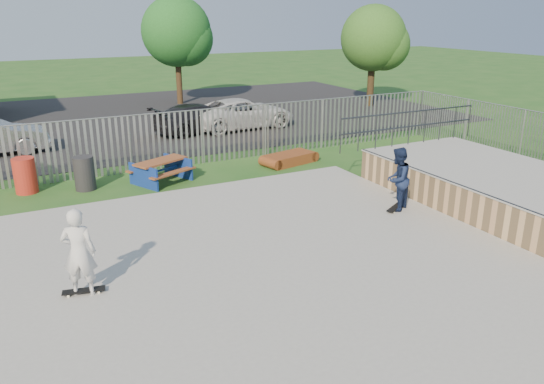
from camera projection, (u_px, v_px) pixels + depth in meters
name	position (u px, v px, depth m)	size (l,w,h in m)	color
ground	(187.00, 295.00, 10.53)	(120.00, 120.00, 0.00)	#22521C
concrete_slab	(187.00, 291.00, 10.50)	(15.00, 12.00, 0.15)	gray
quarter_pipe	(490.00, 186.00, 15.31)	(5.50, 7.05, 2.19)	tan
fence	(167.00, 179.00, 14.50)	(26.04, 16.02, 2.00)	gray
picnic_table	(161.00, 171.00, 17.37)	(2.21, 2.05, 0.74)	brown
funbox	(289.00, 159.00, 19.58)	(2.01, 1.32, 0.37)	brown
trash_bin_red	(25.00, 175.00, 16.30)	(0.66, 0.66, 1.10)	#B2291B
trash_bin_grey	(84.00, 173.00, 16.60)	(0.64, 0.64, 1.07)	#252527
parking_lot	(66.00, 124.00, 26.54)	(40.00, 18.00, 0.02)	black
car_dark	(199.00, 118.00, 24.51)	(1.83, 4.49, 1.30)	black
car_white	(243.00, 113.00, 25.38)	(2.33, 5.05, 1.40)	silver
tree_mid	(176.00, 32.00, 30.99)	(4.06, 4.06, 6.27)	#432F1A
tree_right	(373.00, 38.00, 30.39)	(3.74, 3.74, 5.77)	#3A2B17
skateboard_a	(395.00, 208.00, 14.62)	(0.80, 0.56, 0.08)	black
skateboard_b	(84.00, 292.00, 10.27)	(0.82, 0.36, 0.08)	black
skater_navy	(397.00, 179.00, 14.35)	(0.85, 0.67, 1.76)	#141F3F
skater_white	(79.00, 252.00, 10.00)	(0.64, 0.42, 1.76)	silver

